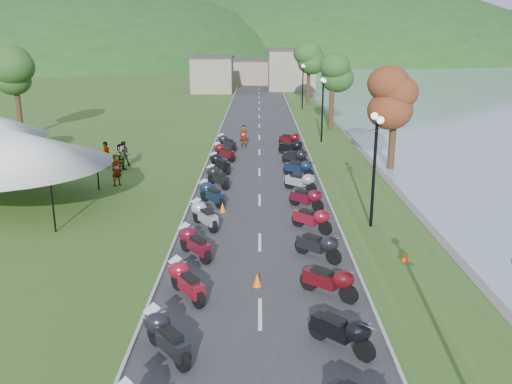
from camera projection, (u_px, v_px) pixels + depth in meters
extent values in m
cube|color=#363638|center=(259.00, 137.00, 45.51)|extent=(7.00, 120.00, 0.02)
cube|color=gray|center=(247.00, 72.00, 88.03)|extent=(18.00, 16.00, 5.00)
imported|color=slate|center=(118.00, 185.00, 31.01)|extent=(0.80, 0.82, 1.82)
imported|color=slate|center=(124.00, 166.00, 35.61)|extent=(0.91, 0.72, 1.65)
imported|color=slate|center=(35.00, 180.00, 32.15)|extent=(1.11, 1.24, 1.84)
cone|color=#F2590C|center=(257.00, 280.00, 18.48)|extent=(0.33, 0.33, 0.51)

